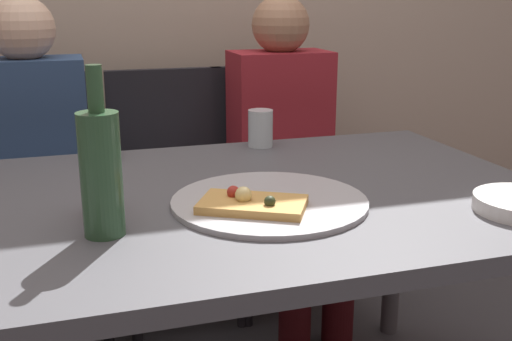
% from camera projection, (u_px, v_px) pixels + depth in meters
% --- Properties ---
extents(dining_table, '(1.56, 0.98, 0.72)m').
position_uv_depth(dining_table, '(222.00, 223.00, 1.44)').
color(dining_table, '#4C4C51').
rests_on(dining_table, ground_plane).
extents(pizza_tray, '(0.43, 0.43, 0.01)m').
position_uv_depth(pizza_tray, '(269.00, 202.00, 1.35)').
color(pizza_tray, '#ADADB2').
rests_on(pizza_tray, dining_table).
extents(pizza_slice_last, '(0.26, 0.22, 0.05)m').
position_uv_depth(pizza_slice_last, '(252.00, 203.00, 1.29)').
color(pizza_slice_last, tan).
rests_on(pizza_slice_last, pizza_tray).
extents(wine_bottle, '(0.08, 0.08, 0.33)m').
position_uv_depth(wine_bottle, '(101.00, 171.00, 1.15)').
color(wine_bottle, '#2D5133').
rests_on(wine_bottle, dining_table).
extents(tumbler_far, '(0.07, 0.07, 0.09)m').
position_uv_depth(tumbler_far, '(106.00, 142.00, 1.72)').
color(tumbler_far, '#B7C6BC').
rests_on(tumbler_far, dining_table).
extents(wine_glass, '(0.08, 0.08, 0.11)m').
position_uv_depth(wine_glass, '(260.00, 128.00, 1.86)').
color(wine_glass, silver).
rests_on(wine_glass, dining_table).
extents(soda_can, '(0.07, 0.07, 0.12)m').
position_uv_depth(soda_can, '(99.00, 187.00, 1.27)').
color(soda_can, pink).
rests_on(soda_can, dining_table).
extents(chair_left, '(0.44, 0.44, 0.90)m').
position_uv_depth(chair_left, '(39.00, 187.00, 2.17)').
color(chair_left, black).
rests_on(chair_left, ground_plane).
extents(chair_middle, '(0.44, 0.44, 0.90)m').
position_uv_depth(chair_middle, '(173.00, 176.00, 2.31)').
color(chair_middle, black).
rests_on(chair_middle, ground_plane).
extents(chair_right, '(0.44, 0.44, 0.90)m').
position_uv_depth(chair_right, '(274.00, 167.00, 2.42)').
color(chair_right, black).
rests_on(chair_right, ground_plane).
extents(guest_in_sweater, '(0.36, 0.56, 1.17)m').
position_uv_depth(guest_in_sweater, '(34.00, 163.00, 2.00)').
color(guest_in_sweater, navy).
rests_on(guest_in_sweater, ground_plane).
extents(guest_in_beanie, '(0.36, 0.56, 1.17)m').
position_uv_depth(guest_in_beanie, '(288.00, 144.00, 2.25)').
color(guest_in_beanie, maroon).
rests_on(guest_in_beanie, ground_plane).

